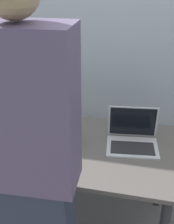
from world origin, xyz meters
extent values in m
plane|color=slate|center=(0.00, 0.00, 0.00)|extent=(8.00, 8.00, 0.00)
cube|color=#56514C|center=(0.00, 0.00, 0.71)|extent=(1.27, 0.81, 0.03)
cylinder|color=#2D2D30|center=(-0.58, 0.35, 0.35)|extent=(0.06, 0.06, 0.70)
cylinder|color=#2D2D30|center=(0.58, 0.35, 0.35)|extent=(0.06, 0.06, 0.70)
cube|color=#B7BABC|center=(0.35, 0.04, 0.73)|extent=(0.36, 0.28, 0.01)
cube|color=#232326|center=(0.35, 0.02, 0.74)|extent=(0.30, 0.18, 0.00)
cube|color=#B7BABC|center=(0.33, 0.17, 0.85)|extent=(0.33, 0.07, 0.23)
cube|color=black|center=(0.33, 0.17, 0.85)|extent=(0.31, 0.06, 0.21)
cylinder|color=brown|center=(-0.04, 0.01, 0.81)|extent=(0.06, 0.06, 0.17)
cone|color=brown|center=(-0.04, 0.01, 0.91)|extent=(0.06, 0.06, 0.02)
cylinder|color=brown|center=(-0.04, 0.01, 0.96)|extent=(0.03, 0.03, 0.08)
cylinder|color=#BFB74C|center=(-0.04, 0.01, 1.00)|extent=(0.03, 0.03, 0.01)
cylinder|color=silver|center=(-0.04, 0.01, 0.82)|extent=(0.07, 0.07, 0.06)
cylinder|color=#472B14|center=(-0.18, 0.06, 0.82)|extent=(0.07, 0.07, 0.19)
cone|color=#472B14|center=(-0.18, 0.06, 0.93)|extent=(0.07, 0.07, 0.02)
cylinder|color=#472B14|center=(-0.18, 0.06, 0.98)|extent=(0.03, 0.03, 0.08)
cylinder|color=#BFB74C|center=(-0.18, 0.06, 1.03)|extent=(0.04, 0.04, 0.01)
cylinder|color=#479843|center=(-0.18, 0.06, 0.83)|extent=(0.07, 0.07, 0.06)
cube|color=#594C6B|center=(-0.06, -0.63, 1.28)|extent=(0.43, 0.24, 0.68)
cube|color=#99A3AD|center=(0.00, 0.71, 1.30)|extent=(6.00, 0.10, 2.60)
camera|label=1|loc=(0.41, -1.57, 1.78)|focal=46.13mm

